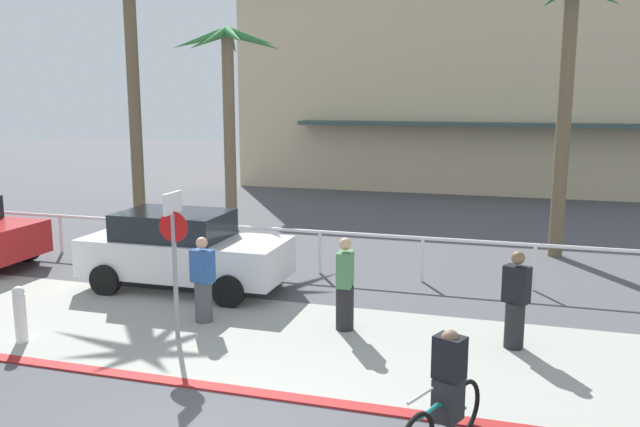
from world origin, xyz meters
name	(u,v)px	position (x,y,z in m)	size (l,w,h in m)	color
ground_plane	(382,262)	(0.00, 10.00, 0.00)	(80.00, 80.00, 0.00)	#4C4C51
sidewalk_strip	(316,344)	(0.00, 4.20, 0.01)	(44.00, 4.00, 0.02)	#9E9E93
curb_paint	(275,395)	(0.00, 2.20, 0.01)	(44.00, 0.24, 0.03)	maroon
building_backdrop	(484,84)	(1.59, 26.69, 4.71)	(21.93, 10.79, 9.37)	beige
rail_fence	(370,242)	(0.00, 8.50, 0.84)	(21.69, 0.08, 1.04)	white
stop_sign_bike_lane	(174,244)	(-2.37, 3.77, 1.68)	(0.52, 0.56, 2.56)	gray
bollard_1	(20,314)	(-4.81, 2.86, 0.52)	(0.20, 0.20, 1.00)	white
palm_tree_1	(130,14)	(-7.74, 11.31, 6.46)	(3.51, 3.22, 8.60)	brown
palm_tree_2	(228,77)	(-5.35, 12.73, 4.70)	(3.33, 2.94, 6.20)	#756047
palm_tree_3	(571,42)	(4.28, 11.89, 5.45)	(3.27, 3.28, 7.01)	brown
car_white_1	(183,250)	(-3.69, 6.49, 0.87)	(4.40, 2.02, 1.69)	white
cyclist_teal_0	(446,394)	(2.41, 1.51, 0.69)	(0.81, 1.68, 1.50)	black
pedestrian_0	(345,288)	(0.30, 5.00, 0.79)	(0.34, 0.42, 1.70)	#232326
pedestrian_1	(516,304)	(3.20, 4.96, 0.77)	(0.47, 0.43, 1.66)	#232326
pedestrian_2	(203,284)	(-2.31, 4.66, 0.74)	(0.45, 0.38, 1.62)	#4C4C51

